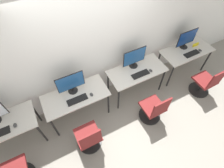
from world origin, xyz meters
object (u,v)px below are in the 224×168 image
Objects in this scene: keyboard_right at (140,74)px; keyboard_far_right at (192,54)px; keyboard_left at (77,100)px; mouse_left at (91,95)px; office_chair_left at (89,138)px; monitor_left at (71,83)px; monitor_far_right at (187,39)px; monitor_right at (134,58)px; mouse_far_right at (200,50)px; office_chair_far_right at (206,83)px; mouse_right at (151,71)px; office_chair_right at (154,110)px; mouse_far_left at (15,125)px.

keyboard_right and keyboard_far_right have the same top height.
keyboard_left and keyboard_far_right have the same top height.
office_chair_left reaches higher than mouse_left.
keyboard_left is (0.00, -0.25, -0.24)m from monitor_left.
keyboard_far_right is (0.00, -0.28, -0.24)m from monitor_far_right.
keyboard_left and keyboard_right have the same top height.
keyboard_far_right is at bearing -0.70° from keyboard_right.
monitor_right reaches higher than keyboard_far_right.
office_chair_far_right is (-0.23, -0.64, -0.42)m from mouse_far_right.
keyboard_right is 0.25m from mouse_right.
monitor_right is at bearing 90.00° from keyboard_right.
office_chair_far_right is (1.20, -0.64, -0.42)m from mouse_right.
keyboard_left is at bearing 178.96° from mouse_right.
mouse_left and mouse_far_right have the same top height.
monitor_left reaches higher than office_chair_right.
keyboard_left is 2.84m from keyboard_far_right.
keyboard_left is at bearing -0.09° from mouse_far_left.
mouse_far_right is 0.10× the size of office_chair_far_right.
mouse_right is at bearing 179.89° from mouse_far_right.
office_chair_left is 1.63× the size of monitor_right.
monitor_right is at bearing 129.00° from mouse_right.
mouse_right is at bearing -0.66° from mouse_far_left.
mouse_far_left is at bearing 179.53° from mouse_far_right.
monitor_left is at bearing 90.00° from keyboard_left.
office_chair_left is 1.00× the size of office_chair_right.
mouse_right is 1.22m from monitor_far_right.
mouse_far_right reaches higher than keyboard_left.
monitor_left is 1.35× the size of keyboard_right.
mouse_far_left is at bearing 149.06° from office_chair_left.
mouse_right is at bearing -4.04° from keyboard_right.
keyboard_left is 1.46m from monitor_right.
mouse_left is 0.10× the size of office_chair_far_right.
keyboard_left is 0.74× the size of monitor_right.
monitor_right is at bearing 31.51° from office_chair_left.
mouse_left is at bearing 179.52° from mouse_right.
monitor_right reaches higher than office_chair_far_right.
office_chair_left is 1.63× the size of monitor_far_right.
office_chair_far_right is (3.99, -0.67, -0.42)m from mouse_far_left.
office_chair_far_right is at bearing -87.48° from keyboard_far_right.
mouse_right reaches higher than keyboard_right.
keyboard_left is 3.09m from mouse_far_right.
mouse_far_left is 0.23× the size of keyboard_far_right.
keyboard_left is 4.40× the size of mouse_far_right.
mouse_far_right is at bearing 20.75° from office_chair_right.
monitor_far_right is at bearing 32.65° from office_chair_right.
mouse_far_right is (0.26, -0.29, -0.23)m from monitor_far_right.
keyboard_left is at bearing 179.49° from keyboard_right.
monitor_right is 1.35× the size of keyboard_right.
office_chair_far_right is (2.86, -0.67, -0.41)m from keyboard_left.
monitor_right is at bearing 167.76° from keyboard_far_right.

